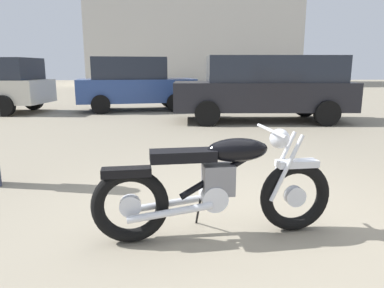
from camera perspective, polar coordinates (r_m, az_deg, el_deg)
ground_plane at (r=3.58m, az=8.12°, el=-11.62°), size 80.00×80.00×0.00m
vintage_motorcycle at (r=3.04m, az=4.13°, el=-6.74°), size 2.08×0.62×0.94m
blue_hatchback_right at (r=9.93m, az=11.68°, el=9.03°), size 4.76×2.11×1.74m
pale_sedan_back at (r=12.44m, az=-9.25°, el=9.59°), size 4.12×2.31×1.78m
industrial_building at (r=34.28m, az=-0.16°, el=19.44°), size 18.00×11.81×21.29m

